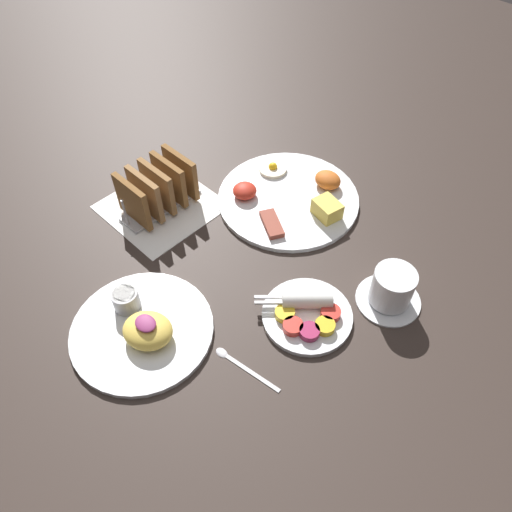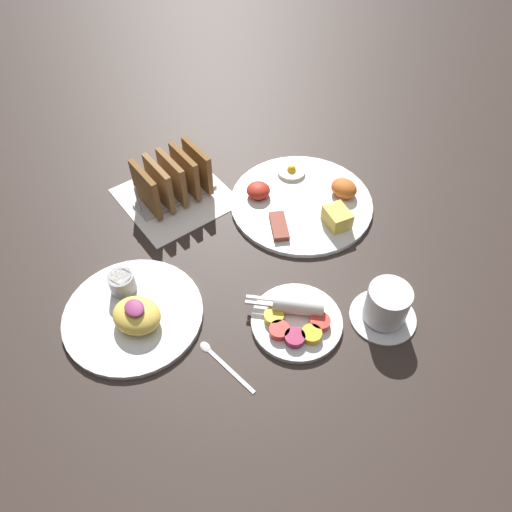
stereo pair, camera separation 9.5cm
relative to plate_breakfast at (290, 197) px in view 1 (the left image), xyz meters
The scene contains 8 objects.
ground_plane 0.22m from the plate_breakfast, 86.31° to the right, with size 3.00×3.00×0.00m, color #332823.
napkin_flat 0.28m from the plate_breakfast, 131.80° to the right, with size 0.22×0.22×0.00m.
plate_breakfast is the anchor object (origin of this frame).
plate_condiments 0.31m from the plate_breakfast, 42.80° to the right, with size 0.17×0.16×0.04m.
plate_foreground 0.43m from the plate_breakfast, 85.06° to the right, with size 0.25×0.25×0.06m.
toast_rack 0.29m from the plate_breakfast, 131.80° to the right, with size 0.10×0.18×0.10m.
coffee_cup 0.32m from the plate_breakfast, 13.77° to the right, with size 0.12×0.12×0.08m.
teaspoon 0.41m from the plate_breakfast, 60.95° to the right, with size 0.13×0.03×0.01m.
Camera 1 is at (0.49, -0.41, 0.76)m, focal length 35.00 mm.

